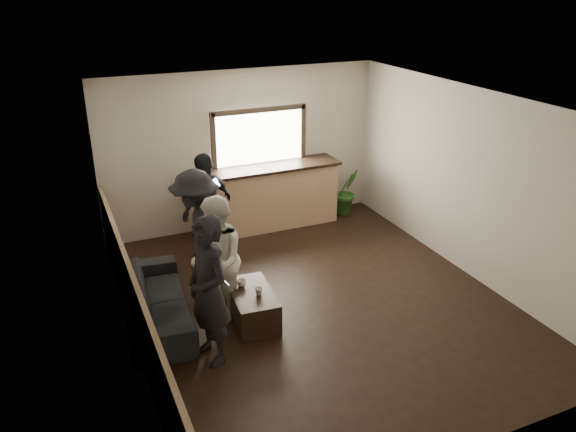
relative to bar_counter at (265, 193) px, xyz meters
name	(u,v)px	position (x,y,z in m)	size (l,w,h in m)	color
ground	(316,301)	(-0.30, -2.70, -0.64)	(5.00, 6.00, 0.01)	black
room_shell	(266,214)	(-1.04, -2.70, 0.83)	(5.01, 6.01, 2.80)	silver
bar_counter	(265,193)	(0.00, 0.00, 0.00)	(2.70, 0.68, 2.13)	tan
sofa	(155,300)	(-2.45, -2.26, -0.34)	(2.05, 0.80, 0.60)	black
coffee_table	(252,306)	(-1.28, -2.76, -0.43)	(0.53, 0.96, 0.43)	black
cup_a	(241,283)	(-1.36, -2.57, -0.17)	(0.12, 0.12, 0.10)	silver
cup_b	(259,291)	(-1.22, -2.86, -0.17)	(0.10, 0.10, 0.10)	silver
potted_plant	(347,191)	(1.64, -0.05, -0.20)	(0.49, 0.39, 0.89)	#2D6623
person_a	(208,291)	(-2.00, -3.32, 0.27)	(0.59, 0.76, 1.83)	black
person_b	(217,260)	(-1.66, -2.51, 0.21)	(0.77, 0.92, 1.70)	silver
person_c	(197,234)	(-1.71, -1.77, 0.28)	(0.97, 1.33, 1.84)	black
person_d	(207,207)	(-1.28, -0.79, 0.24)	(1.10, 0.90, 1.76)	black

